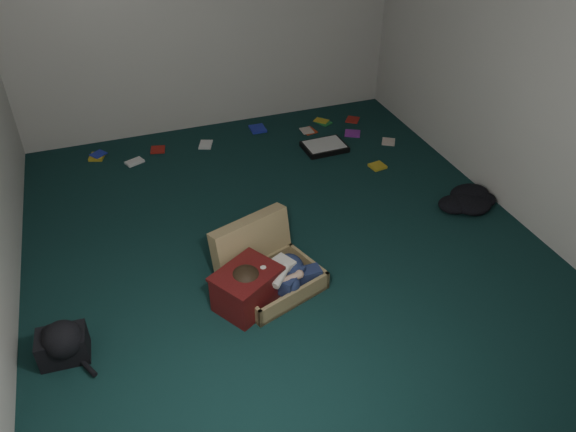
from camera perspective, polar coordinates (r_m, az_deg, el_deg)
floor at (r=4.59m, az=-0.64°, el=-2.52°), size 4.50×4.50×0.00m
wall_back at (r=5.98m, az=-8.38°, el=20.48°), size 4.50×0.00×4.50m
wall_front at (r=2.26m, az=18.73°, el=-9.80°), size 4.50×0.00×4.50m
wall_right at (r=4.90m, az=22.70°, el=14.78°), size 0.00×4.50×4.50m
suitcase at (r=4.13m, az=-2.28°, el=-5.17°), size 0.80×0.79×0.46m
person at (r=3.99m, az=-1.41°, el=-6.16°), size 0.70×0.36×0.29m
maroon_bin at (r=3.94m, az=-4.18°, el=-7.37°), size 0.55×0.52×0.30m
backpack at (r=3.90m, az=-21.91°, el=-12.07°), size 0.39×0.32×0.23m
clothing_pile at (r=5.17m, az=17.90°, el=1.42°), size 0.51×0.45×0.14m
paper_tray at (r=5.87m, az=3.72°, el=7.05°), size 0.44×0.34×0.06m
book_scatter at (r=6.01m, az=-1.75°, el=7.65°), size 3.10×1.38×0.02m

